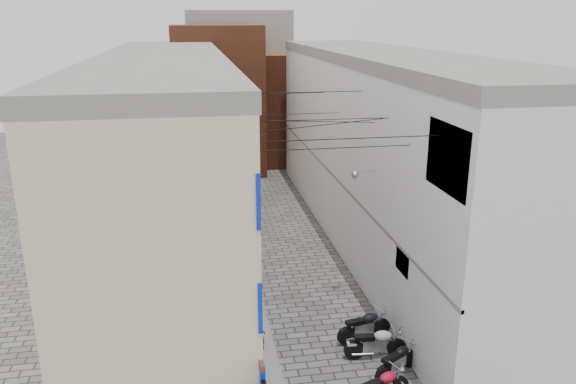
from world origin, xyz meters
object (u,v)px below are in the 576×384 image
motorcycle_e (397,359)px  motorcycle_g (364,324)px  motorcycle_f (376,342)px  person_a (259,337)px  person_b (242,280)px

motorcycle_e → motorcycle_g: size_ratio=0.93×
motorcycle_f → person_a: bearing=-86.2°
person_a → motorcycle_e: bearing=-118.3°
person_b → motorcycle_e: bearing=-123.2°
motorcycle_f → person_b: bearing=-131.8°
motorcycle_f → person_b: 5.70m
motorcycle_f → person_a: person_a is taller
person_a → person_b: bearing=-12.0°
motorcycle_f → motorcycle_g: (-0.04, 1.09, -0.01)m
person_b → motorcycle_f: bearing=-119.9°
motorcycle_e → motorcycle_f: 1.03m
motorcycle_e → person_b: 6.67m
person_a → person_b: (-0.15, 4.07, -0.04)m
person_b → motorcycle_g: bearing=-111.5°
motorcycle_e → person_b: person_b is taller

